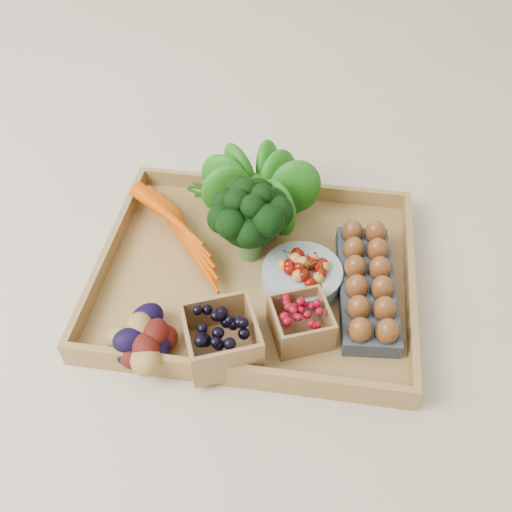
# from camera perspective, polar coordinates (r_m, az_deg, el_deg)

# --- Properties ---
(ground) EXTENTS (4.00, 4.00, 0.00)m
(ground) POSITION_cam_1_polar(r_m,az_deg,el_deg) (1.03, 0.00, -2.28)
(ground) COLOR beige
(ground) RESTS_ON ground
(tray) EXTENTS (0.55, 0.45, 0.01)m
(tray) POSITION_cam_1_polar(r_m,az_deg,el_deg) (1.03, 0.00, -2.01)
(tray) COLOR #A17B43
(tray) RESTS_ON ground
(carrots) EXTENTS (0.22, 0.16, 0.05)m
(carrots) POSITION_cam_1_polar(r_m,az_deg,el_deg) (1.06, -7.16, 2.26)
(carrots) COLOR #CB4200
(carrots) RESTS_ON tray
(lettuce) EXTENTS (0.15, 0.15, 0.15)m
(lettuce) POSITION_cam_1_polar(r_m,az_deg,el_deg) (1.08, 0.05, 7.08)
(lettuce) COLOR #114F0C
(lettuce) RESTS_ON tray
(broccoli) EXTENTS (0.14, 0.14, 0.11)m
(broccoli) POSITION_cam_1_polar(r_m,az_deg,el_deg) (1.01, -0.65, 2.46)
(broccoli) COLOR black
(broccoli) RESTS_ON tray
(cherry_bowl) EXTENTS (0.14, 0.14, 0.04)m
(cherry_bowl) POSITION_cam_1_polar(r_m,az_deg,el_deg) (1.00, 4.59, -2.08)
(cherry_bowl) COLOR #8C9EA5
(cherry_bowl) RESTS_ON tray
(egg_carton) EXTENTS (0.12, 0.27, 0.03)m
(egg_carton) POSITION_cam_1_polar(r_m,az_deg,el_deg) (1.00, 10.95, -3.13)
(egg_carton) COLOR #373E47
(egg_carton) RESTS_ON tray
(potatoes) EXTENTS (0.13, 0.13, 0.08)m
(potatoes) POSITION_cam_1_polar(r_m,az_deg,el_deg) (0.91, -11.28, -7.89)
(potatoes) COLOR #3F0D0A
(potatoes) RESTS_ON tray
(punnet_blackberry) EXTENTS (0.14, 0.14, 0.08)m
(punnet_blackberry) POSITION_cam_1_polar(r_m,az_deg,el_deg) (0.89, -3.48, -8.17)
(punnet_blackberry) COLOR black
(punnet_blackberry) RESTS_ON tray
(punnet_raspberry) EXTENTS (0.12, 0.12, 0.06)m
(punnet_raspberry) POSITION_cam_1_polar(r_m,az_deg,el_deg) (0.92, 4.48, -6.60)
(punnet_raspberry) COLOR maroon
(punnet_raspberry) RESTS_ON tray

